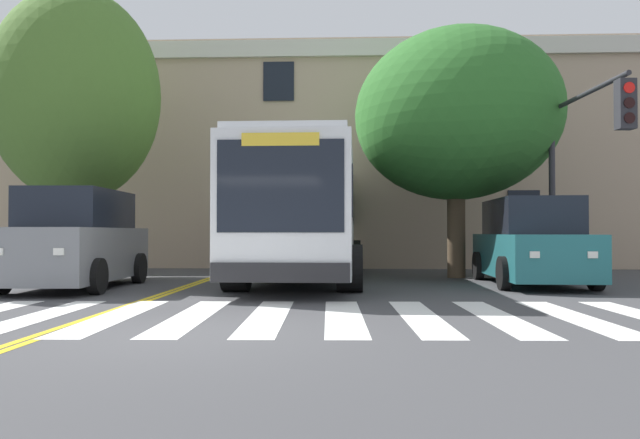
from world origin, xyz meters
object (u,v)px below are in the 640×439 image
object	(u,v)px
street_tree_curbside_small	(75,96)
street_tree_curbside_large	(456,115)
car_teal_far_lane	(530,244)
car_grey_near_lane	(77,241)
traffic_light_near_corner	(581,145)
city_bus	(306,213)

from	to	relation	value
street_tree_curbside_small	street_tree_curbside_large	bearing A→B (deg)	2.47
car_teal_far_lane	street_tree_curbside_large	xyz separation A→B (m)	(-1.43, 2.28, 3.63)
car_grey_near_lane	car_teal_far_lane	xyz separation A→B (m)	(10.77, 1.49, -0.07)
traffic_light_near_corner	street_tree_curbside_small	size ratio (longest dim) A/B	0.60
car_teal_far_lane	street_tree_curbside_small	xyz separation A→B (m)	(-12.33, 1.81, 4.18)
traffic_light_near_corner	street_tree_curbside_large	size ratio (longest dim) A/B	0.61
city_bus	street_tree_curbside_large	xyz separation A→B (m)	(4.24, 0.77, 2.82)
city_bus	street_tree_curbside_small	xyz separation A→B (m)	(-6.66, 0.30, 3.37)
car_grey_near_lane	street_tree_curbside_small	world-z (taller)	street_tree_curbside_small
car_grey_near_lane	car_teal_far_lane	world-z (taller)	car_grey_near_lane
traffic_light_near_corner	street_tree_curbside_large	xyz separation A→B (m)	(-2.29, 3.32, 1.34)
car_grey_near_lane	traffic_light_near_corner	bearing A→B (deg)	2.23
street_tree_curbside_large	traffic_light_near_corner	bearing A→B (deg)	-55.45
car_grey_near_lane	street_tree_curbside_large	xyz separation A→B (m)	(9.35, 3.77, 3.56)
car_teal_far_lane	traffic_light_near_corner	world-z (taller)	traffic_light_near_corner
city_bus	street_tree_curbside_small	bearing A→B (deg)	177.45
city_bus	street_tree_curbside_large	size ratio (longest dim) A/B	1.45
traffic_light_near_corner	street_tree_curbside_large	distance (m)	4.25
city_bus	street_tree_curbside_large	distance (m)	5.15
car_grey_near_lane	street_tree_curbside_small	size ratio (longest dim) A/B	0.59
street_tree_curbside_small	traffic_light_near_corner	bearing A→B (deg)	-12.19
city_bus	street_tree_curbside_large	bearing A→B (deg)	10.26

